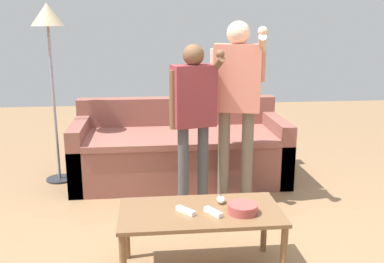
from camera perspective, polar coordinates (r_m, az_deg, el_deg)
ground_plane at (r=3.29m, az=3.32°, el=-15.61°), size 12.00×12.00×0.00m
couch at (r=4.63m, az=-1.62°, el=-2.57°), size 2.19×0.96×0.82m
coffee_table at (r=2.89m, az=1.11°, el=-11.31°), size 1.06×0.53×0.44m
snack_bowl at (r=2.84m, az=6.67°, el=-10.02°), size 0.19×0.19×0.06m
game_remote_nunchuk at (r=2.98m, az=3.86°, el=-8.89°), size 0.06×0.09×0.05m
floor_lamp at (r=4.59m, az=-18.35°, el=12.54°), size 0.32×0.32×1.82m
player_center at (r=3.72m, az=0.20°, el=3.07°), size 0.46×0.28×1.46m
player_right at (r=3.89m, az=5.93°, el=5.26°), size 0.48×0.42×1.65m
game_remote_wand_near at (r=2.81m, az=2.80°, el=-10.52°), size 0.11×0.14×0.03m
game_remote_wand_far at (r=2.83m, az=-0.85°, el=-10.37°), size 0.12×0.14×0.03m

